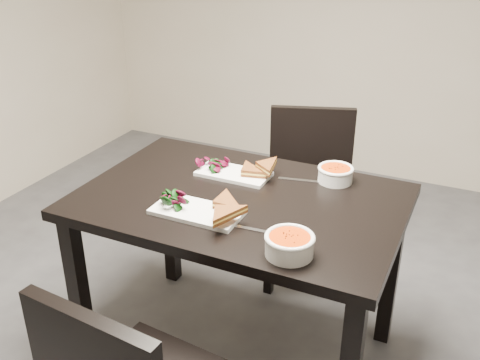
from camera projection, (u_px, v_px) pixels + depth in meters
The scene contains 12 objects.
table at pixel (240, 220), 2.10m from camera, with size 1.20×0.80×0.75m.
chair_far at pixel (310, 184), 2.76m from camera, with size 0.53×0.53×0.85m.
plate_near at pixel (197, 212), 1.94m from camera, with size 0.32×0.16×0.02m, color white.
sandwich_near at pixel (215, 205), 1.91m from camera, with size 0.16×0.12×0.05m, color brown, non-canonical shape.
salad_near at pixel (172, 199), 1.96m from camera, with size 0.10×0.09×0.04m, color black, non-canonical shape.
soup_bowl_near at pixel (289, 244), 1.69m from camera, with size 0.16×0.16×0.07m.
cutlery_near at pixel (259, 231), 1.83m from camera, with size 0.18×0.02×0.00m, color silver.
plate_far at pixel (234, 174), 2.22m from camera, with size 0.29×0.15×0.01m, color white.
sandwich_far at pixel (247, 171), 2.17m from camera, with size 0.15×0.11×0.05m, color brown, non-canonical shape.
salad_far at pixel (212, 163), 2.25m from camera, with size 0.09×0.08×0.04m, color black, non-canonical shape.
soup_bowl_far at pixel (335, 173), 2.16m from camera, with size 0.14×0.14×0.06m.
cutlery_far at pixel (301, 180), 2.18m from camera, with size 0.18×0.02×0.00m, color silver.
Camera 1 is at (0.29, -1.22, 1.70)m, focal length 41.09 mm.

